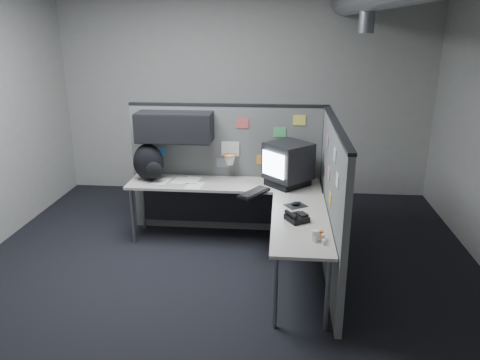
# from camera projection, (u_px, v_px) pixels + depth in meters

# --- Properties ---
(room) EXTENTS (5.62, 5.62, 3.22)m
(room) POSITION_uv_depth(u_px,v_px,m) (281.00, 76.00, 4.19)
(room) COLOR black
(room) RESTS_ON ground
(partition_back) EXTENTS (2.44, 0.42, 1.63)m
(partition_back) POSITION_uv_depth(u_px,v_px,m) (214.00, 156.00, 5.77)
(partition_back) COLOR #5C5E5B
(partition_back) RESTS_ON ground
(partition_right) EXTENTS (0.07, 2.23, 1.63)m
(partition_right) POSITION_uv_depth(u_px,v_px,m) (331.00, 202.00, 4.75)
(partition_right) COLOR #5C5E5B
(partition_right) RESTS_ON ground
(desk) EXTENTS (2.31, 2.11, 0.73)m
(desk) POSITION_uv_depth(u_px,v_px,m) (242.00, 201.00, 5.36)
(desk) COLOR #ACA79B
(desk) RESTS_ON ground
(monitor) EXTENTS (0.63, 0.63, 0.51)m
(monitor) POSITION_uv_depth(u_px,v_px,m) (288.00, 164.00, 5.44)
(monitor) COLOR black
(monitor) RESTS_ON desk
(keyboard) EXTENTS (0.36, 0.45, 0.04)m
(keyboard) POSITION_uv_depth(u_px,v_px,m) (254.00, 193.00, 5.22)
(keyboard) COLOR black
(keyboard) RESTS_ON desk
(mouse) EXTENTS (0.26, 0.25, 0.04)m
(mouse) POSITION_uv_depth(u_px,v_px,m) (296.00, 204.00, 4.89)
(mouse) COLOR black
(mouse) RESTS_ON desk
(phone) EXTENTS (0.26, 0.26, 0.09)m
(phone) POSITION_uv_depth(u_px,v_px,m) (297.00, 217.00, 4.50)
(phone) COLOR black
(phone) RESTS_ON desk
(bottles) EXTENTS (0.11, 0.16, 0.07)m
(bottles) POSITION_uv_depth(u_px,v_px,m) (321.00, 238.00, 4.08)
(bottles) COLOR silver
(bottles) RESTS_ON desk
(cup) EXTENTS (0.08, 0.08, 0.10)m
(cup) POSITION_uv_depth(u_px,v_px,m) (315.00, 235.00, 4.08)
(cup) COLOR silver
(cup) RESTS_ON desk
(papers) EXTENTS (0.65, 0.47, 0.01)m
(papers) POSITION_uv_depth(u_px,v_px,m) (182.00, 182.00, 5.63)
(papers) COLOR white
(papers) RESTS_ON desk
(backpack) EXTENTS (0.44, 0.39, 0.45)m
(backpack) POSITION_uv_depth(u_px,v_px,m) (149.00, 163.00, 5.63)
(backpack) COLOR black
(backpack) RESTS_ON desk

